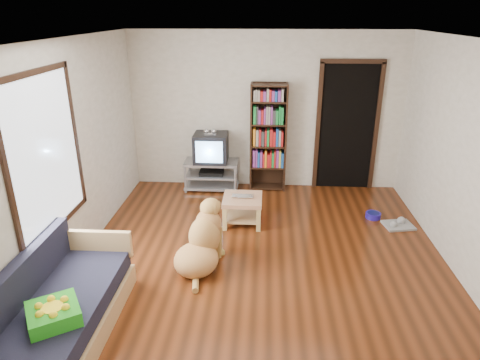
# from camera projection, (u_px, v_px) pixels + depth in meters

# --- Properties ---
(ground) EXTENTS (5.00, 5.00, 0.00)m
(ground) POSITION_uv_depth(u_px,v_px,m) (262.00, 261.00, 5.26)
(ground) COLOR #5D2810
(ground) RESTS_ON ground
(ceiling) EXTENTS (5.00, 5.00, 0.00)m
(ceiling) POSITION_uv_depth(u_px,v_px,m) (267.00, 39.00, 4.30)
(ceiling) COLOR white
(ceiling) RESTS_ON ground
(wall_back) EXTENTS (4.50, 0.00, 4.50)m
(wall_back) POSITION_uv_depth(u_px,v_px,m) (266.00, 112.00, 7.09)
(wall_back) COLOR beige
(wall_back) RESTS_ON ground
(wall_front) EXTENTS (4.50, 0.00, 4.50)m
(wall_front) POSITION_uv_depth(u_px,v_px,m) (261.00, 304.00, 2.46)
(wall_front) COLOR beige
(wall_front) RESTS_ON ground
(wall_left) EXTENTS (0.00, 5.00, 5.00)m
(wall_left) POSITION_uv_depth(u_px,v_px,m) (69.00, 157.00, 4.91)
(wall_left) COLOR beige
(wall_left) RESTS_ON ground
(wall_right) EXTENTS (0.00, 5.00, 5.00)m
(wall_right) POSITION_uv_depth(u_px,v_px,m) (471.00, 166.00, 4.65)
(wall_right) COLOR beige
(wall_right) RESTS_ON ground
(green_cushion) EXTENTS (0.56, 0.56, 0.14)m
(green_cushion) POSITION_uv_depth(u_px,v_px,m) (54.00, 314.00, 3.61)
(green_cushion) COLOR #229A1C
(green_cushion) RESTS_ON sofa
(laptop) EXTENTS (0.31, 0.20, 0.02)m
(laptop) POSITION_uv_depth(u_px,v_px,m) (242.00, 197.00, 6.03)
(laptop) COLOR silver
(laptop) RESTS_ON coffee_table
(dog_bowl) EXTENTS (0.22, 0.22, 0.08)m
(dog_bowl) POSITION_uv_depth(u_px,v_px,m) (373.00, 215.00, 6.34)
(dog_bowl) COLOR #211597
(dog_bowl) RESTS_ON ground
(grey_rag) EXTENTS (0.45, 0.39, 0.03)m
(grey_rag) POSITION_uv_depth(u_px,v_px,m) (398.00, 225.00, 6.10)
(grey_rag) COLOR #979797
(grey_rag) RESTS_ON ground
(window) EXTENTS (0.03, 1.46, 1.70)m
(window) POSITION_uv_depth(u_px,v_px,m) (46.00, 154.00, 4.37)
(window) COLOR white
(window) RESTS_ON wall_left
(doorway) EXTENTS (1.03, 0.05, 2.19)m
(doorway) POSITION_uv_depth(u_px,v_px,m) (347.00, 124.00, 7.07)
(doorway) COLOR black
(doorway) RESTS_ON wall_back
(tv_stand) EXTENTS (0.90, 0.45, 0.50)m
(tv_stand) POSITION_uv_depth(u_px,v_px,m) (212.00, 174.00, 7.30)
(tv_stand) COLOR #99999E
(tv_stand) RESTS_ON ground
(crt_tv) EXTENTS (0.55, 0.52, 0.58)m
(crt_tv) POSITION_uv_depth(u_px,v_px,m) (211.00, 147.00, 7.14)
(crt_tv) COLOR black
(crt_tv) RESTS_ON tv_stand
(bookshelf) EXTENTS (0.60, 0.30, 1.80)m
(bookshelf) POSITION_uv_depth(u_px,v_px,m) (268.00, 132.00, 7.06)
(bookshelf) COLOR black
(bookshelf) RESTS_ON ground
(sofa) EXTENTS (0.80, 1.80, 0.80)m
(sofa) POSITION_uv_depth(u_px,v_px,m) (60.00, 311.00, 3.99)
(sofa) COLOR tan
(sofa) RESTS_ON ground
(coffee_table) EXTENTS (0.55, 0.55, 0.40)m
(coffee_table) POSITION_uv_depth(u_px,v_px,m) (243.00, 205.00, 6.11)
(coffee_table) COLOR tan
(coffee_table) RESTS_ON ground
(dog) EXTENTS (0.69, 1.00, 0.82)m
(dog) POSITION_uv_depth(u_px,v_px,m) (202.00, 244.00, 5.06)
(dog) COLOR #CC864E
(dog) RESTS_ON ground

